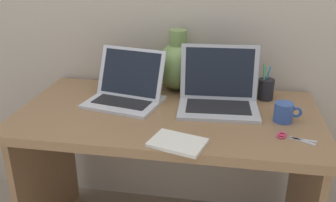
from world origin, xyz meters
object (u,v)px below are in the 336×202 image
(scissors, at_px, (289,137))
(notebook_stack, at_px, (178,143))
(pen_cup, at_px, (266,89))
(laptop_left, at_px, (127,89))
(green_vase, at_px, (178,65))
(laptop_right, at_px, (219,91))
(coffee_mug, at_px, (284,112))

(scissors, bearing_deg, notebook_stack, -163.55)
(pen_cup, xyz_separation_m, scissors, (0.07, -0.39, -0.05))
(laptop_left, distance_m, notebook_stack, 0.48)
(pen_cup, relative_size, scissors, 1.19)
(scissors, bearing_deg, pen_cup, 99.53)
(green_vase, bearing_deg, pen_cup, -8.60)
(pen_cup, height_order, scissors, pen_cup)
(laptop_left, bearing_deg, laptop_right, 1.98)
(coffee_mug, distance_m, scissors, 0.15)
(laptop_right, relative_size, scissors, 2.53)
(green_vase, xyz_separation_m, coffee_mug, (0.49, -0.31, -0.09))
(scissors, bearing_deg, laptop_left, 160.28)
(laptop_right, distance_m, coffee_mug, 0.31)
(notebook_stack, height_order, coffee_mug, coffee_mug)
(coffee_mug, height_order, scissors, coffee_mug)
(green_vase, bearing_deg, coffee_mug, -31.88)
(laptop_right, relative_size, coffee_mug, 3.22)
(laptop_right, relative_size, pen_cup, 2.12)
(laptop_right, distance_m, pen_cup, 0.25)
(laptop_right, xyz_separation_m, pen_cup, (0.22, 0.12, -0.02))
(pen_cup, bearing_deg, laptop_right, -151.41)
(laptop_left, bearing_deg, coffee_mug, -8.63)
(green_vase, height_order, notebook_stack, green_vase)
(laptop_left, relative_size, green_vase, 1.23)
(laptop_left, xyz_separation_m, pen_cup, (0.65, 0.13, -0.01))
(notebook_stack, distance_m, scissors, 0.43)
(pen_cup, bearing_deg, coffee_mug, -76.30)
(notebook_stack, bearing_deg, scissors, 16.45)
(green_vase, bearing_deg, laptop_left, -136.59)
(laptop_left, relative_size, notebook_stack, 1.88)
(pen_cup, distance_m, scissors, 0.40)
(laptop_left, xyz_separation_m, coffee_mug, (0.71, -0.11, -0.02))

